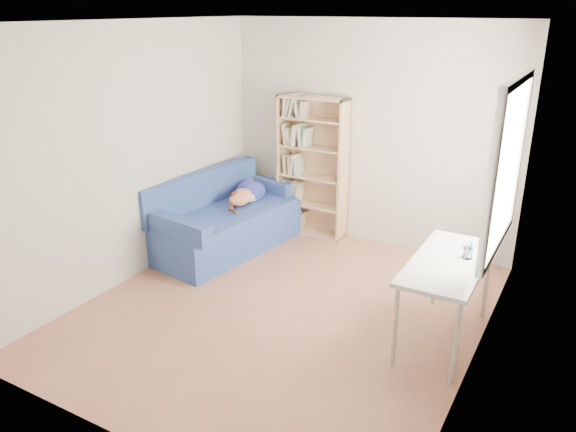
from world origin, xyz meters
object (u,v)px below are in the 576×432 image
object	(u,v)px
sofa	(224,221)
pen_cup	(468,252)
desk	(448,268)
bookshelf	(312,173)

from	to	relation	value
sofa	pen_cup	distance (m)	3.00
sofa	desk	world-z (taller)	sofa
bookshelf	desk	world-z (taller)	bookshelf
sofa	pen_cup	world-z (taller)	pen_cup
bookshelf	pen_cup	size ratio (longest dim) A/B	10.71
bookshelf	desk	bearing A→B (deg)	-37.57
pen_cup	sofa	bearing A→B (deg)	168.72
bookshelf	desk	size ratio (longest dim) A/B	1.38
sofa	bookshelf	distance (m)	1.23
desk	bookshelf	bearing A→B (deg)	142.43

